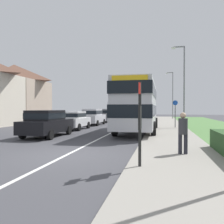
# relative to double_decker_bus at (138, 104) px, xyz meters

# --- Properties ---
(ground_plane) EXTENTS (120.00, 120.00, 0.00)m
(ground_plane) POSITION_rel_double_decker_bus_xyz_m (-1.89, -9.26, -2.14)
(ground_plane) COLOR #424247
(lane_marking_centre) EXTENTS (0.14, 60.00, 0.01)m
(lane_marking_centre) POSITION_rel_double_decker_bus_xyz_m (-1.89, -1.26, -2.14)
(lane_marking_centre) COLOR silver
(lane_marking_centre) RESTS_ON ground_plane
(pavement_near_side) EXTENTS (3.20, 68.00, 0.12)m
(pavement_near_side) POSITION_rel_double_decker_bus_xyz_m (2.31, -3.26, -2.08)
(pavement_near_side) COLOR gray
(pavement_near_side) RESTS_ON ground_plane
(double_decker_bus) EXTENTS (2.80, 9.92, 3.70)m
(double_decker_bus) POSITION_rel_double_decker_bus_xyz_m (0.00, 0.00, 0.00)
(double_decker_bus) COLOR #BCBCC1
(double_decker_bus) RESTS_ON ground_plane
(parked_car_black) EXTENTS (1.99, 4.47, 1.69)m
(parked_car_black) POSITION_rel_double_decker_bus_xyz_m (-5.43, -3.97, -1.21)
(parked_car_black) COLOR black
(parked_car_black) RESTS_ON ground_plane
(parked_car_white) EXTENTS (1.94, 3.98, 1.56)m
(parked_car_white) POSITION_rel_double_decker_bus_xyz_m (-5.61, 1.23, -1.28)
(parked_car_white) COLOR silver
(parked_car_white) RESTS_ON ground_plane
(parked_car_silver) EXTENTS (1.90, 4.56, 1.74)m
(parked_car_silver) POSITION_rel_double_decker_bus_xyz_m (-5.52, 6.68, -1.19)
(parked_car_silver) COLOR #B7B7BC
(parked_car_silver) RESTS_ON ground_plane
(parked_car_grey) EXTENTS (1.91, 4.43, 1.73)m
(parked_car_grey) POSITION_rel_double_decker_bus_xyz_m (-5.38, 12.53, -1.20)
(parked_car_grey) COLOR slate
(parked_car_grey) RESTS_ON ground_plane
(pedestrian_at_stop) EXTENTS (0.34, 0.34, 1.67)m
(pedestrian_at_stop) POSITION_rel_double_decker_bus_xyz_m (2.52, -8.68, -1.17)
(pedestrian_at_stop) COLOR #23232D
(pedestrian_at_stop) RESTS_ON ground_plane
(bus_stop_sign) EXTENTS (0.09, 0.52, 2.60)m
(bus_stop_sign) POSITION_rel_double_decker_bus_xyz_m (1.11, -10.89, -0.60)
(bus_stop_sign) COLOR black
(bus_stop_sign) RESTS_ON ground_plane
(cycle_route_sign) EXTENTS (0.44, 0.08, 2.52)m
(cycle_route_sign) POSITION_rel_double_decker_bus_xyz_m (2.93, 3.77, -0.71)
(cycle_route_sign) COLOR slate
(cycle_route_sign) RESTS_ON ground_plane
(street_lamp_mid) EXTENTS (1.14, 0.20, 7.16)m
(street_lamp_mid) POSITION_rel_double_decker_bus_xyz_m (3.53, 3.31, 1.98)
(street_lamp_mid) COLOR slate
(street_lamp_mid) RESTS_ON ground_plane
(street_lamp_far) EXTENTS (1.14, 0.20, 7.65)m
(street_lamp_far) POSITION_rel_double_decker_bus_xyz_m (3.43, 21.64, 2.24)
(street_lamp_far) COLOR slate
(street_lamp_far) RESTS_ON ground_plane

